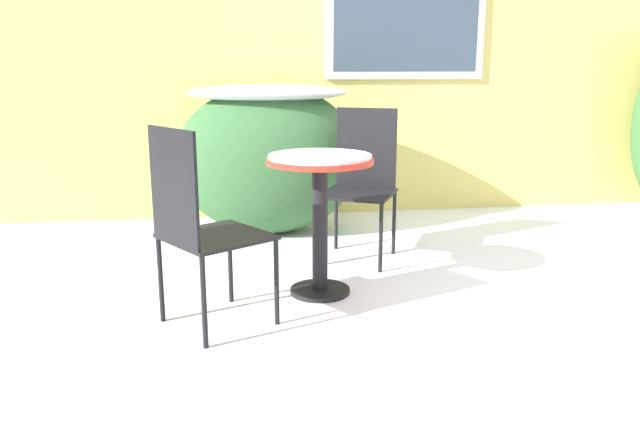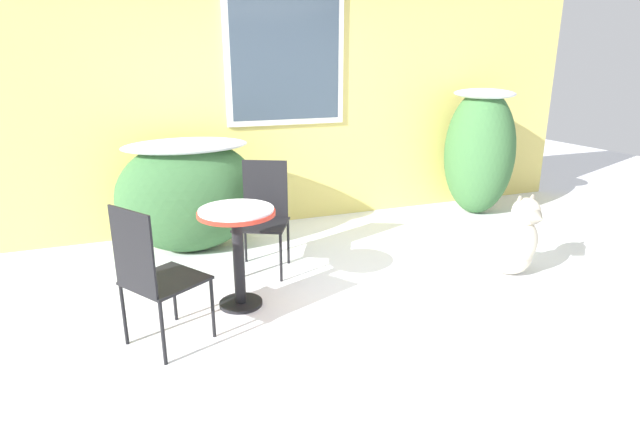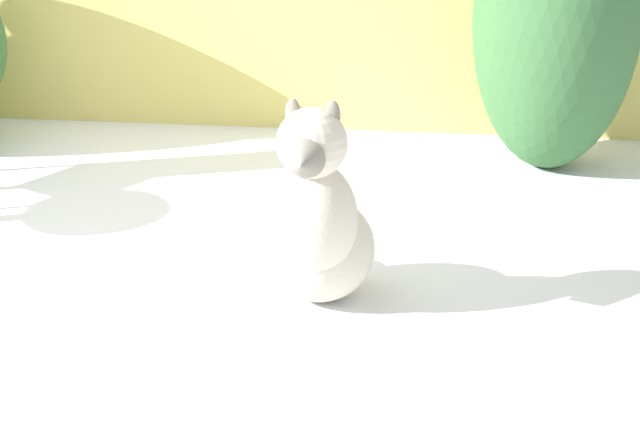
% 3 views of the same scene
% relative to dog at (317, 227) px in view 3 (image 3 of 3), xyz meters
% --- Properties ---
extents(shrub_middle, '(0.79, 0.87, 1.49)m').
position_rel_dog_xyz_m(shrub_middle, '(0.91, 1.69, 0.50)').
color(shrub_middle, '#386638').
rests_on(shrub_middle, ground_plane).
extents(dog, '(0.40, 0.63, 0.74)m').
position_rel_dog_xyz_m(dog, '(0.00, 0.00, 0.00)').
color(dog, beige).
rests_on(dog, ground_plane).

